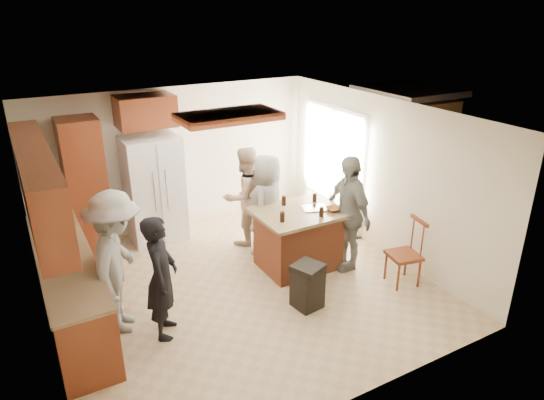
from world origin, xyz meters
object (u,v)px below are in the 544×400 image
person_behind_left (245,196)px  person_counter (118,263)px  refrigerator (154,189)px  trash_bin (307,286)px  person_side_right (348,213)px  spindle_chair (405,255)px  kitchen_island (298,238)px  person_front_left (161,277)px  person_behind_right (267,205)px

person_behind_left → person_counter: bearing=20.7°
refrigerator → trash_bin: size_ratio=2.86×
person_side_right → spindle_chair: bearing=32.7°
person_behind_left → kitchen_island: 1.22m
person_front_left → person_behind_right: bearing=-35.8°
spindle_chair → trash_bin: bearing=173.1°
person_side_right → kitchen_island: size_ratio=1.39×
person_front_left → spindle_chair: size_ratio=1.58×
person_side_right → refrigerator: size_ratio=0.99×
person_side_right → person_front_left: bearing=-79.5°
refrigerator → spindle_chair: bearing=-50.2°
person_behind_right → refrigerator: bearing=-85.0°
person_behind_right → refrigerator: (-1.40, 1.39, 0.08)m
person_counter → refrigerator: size_ratio=1.01×
person_front_left → person_behind_left: person_behind_left is taller
person_behind_left → person_counter: size_ratio=0.92×
person_behind_right → person_counter: bearing=-21.8°
person_side_right → refrigerator: (-2.24, 2.37, 0.01)m
refrigerator → person_counter: bearing=-116.5°
person_behind_right → person_side_right: 1.29m
person_front_left → person_behind_right: person_behind_right is taller
refrigerator → trash_bin: (1.12, -3.00, -0.58)m
person_counter → person_behind_right: bearing=-48.9°
person_behind_left → kitchen_island: (0.33, -1.12, -0.36)m
person_behind_right → person_counter: 2.66m
kitchen_island → person_side_right: bearing=-27.4°
person_behind_right → person_counter: size_ratio=0.91×
person_side_right → person_behind_left: bearing=-140.3°
refrigerator → kitchen_island: (1.58, -2.03, -0.43)m
person_behind_left → kitchen_island: bearing=97.9°
person_counter → trash_bin: bearing=-86.5°
person_side_right → refrigerator: bearing=-130.9°
person_front_left → person_behind_right: size_ratio=0.95×
spindle_chair → person_counter: bearing=165.7°
person_behind_right → trash_bin: (-0.28, -1.61, -0.51)m
person_behind_right → spindle_chair: (1.25, -1.80, -0.37)m
trash_bin → person_behind_left: bearing=86.4°
refrigerator → kitchen_island: size_ratio=1.41×
person_side_right → kitchen_island: 0.85m
trash_bin → spindle_chair: (1.54, -0.19, 0.13)m
kitchen_island → refrigerator: bearing=128.0°
trash_bin → spindle_chair: 1.56m
person_behind_left → spindle_chair: person_behind_left is taller
trash_bin → kitchen_island: bearing=64.5°
person_counter → person_behind_left: bearing=-38.2°
trash_bin → person_counter: bearing=160.9°
person_behind_left → person_side_right: 1.76m
kitchen_island → trash_bin: (-0.46, -0.97, -0.16)m
person_front_left → person_side_right: (2.94, 0.25, 0.10)m
person_counter → refrigerator: bearing=-3.9°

